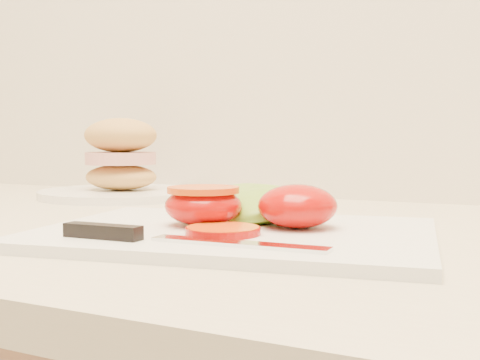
% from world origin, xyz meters
% --- Properties ---
extents(cutting_board, '(0.40, 0.32, 0.01)m').
position_xyz_m(cutting_board, '(-0.29, 1.60, 0.94)').
color(cutting_board, silver).
rests_on(cutting_board, counter).
extents(tomato_half_dome, '(0.08, 0.08, 0.04)m').
position_xyz_m(tomato_half_dome, '(-0.24, 1.63, 0.96)').
color(tomato_half_dome, '#B50100').
rests_on(tomato_half_dome, cutting_board).
extents(tomato_half_cut, '(0.08, 0.08, 0.04)m').
position_xyz_m(tomato_half_cut, '(-0.33, 1.60, 0.96)').
color(tomato_half_cut, '#B50100').
rests_on(tomato_half_cut, cutting_board).
extents(tomato_slice_0, '(0.06, 0.06, 0.01)m').
position_xyz_m(tomato_slice_0, '(-0.28, 1.56, 0.94)').
color(tomato_slice_0, '#D65816').
rests_on(tomato_slice_0, cutting_board).
extents(lettuce_leaf_0, '(0.19, 0.16, 0.03)m').
position_xyz_m(lettuce_leaf_0, '(-0.32, 1.67, 0.96)').
color(lettuce_leaf_0, '#8EC734').
rests_on(lettuce_leaf_0, cutting_board).
extents(knife, '(0.23, 0.04, 0.01)m').
position_xyz_m(knife, '(-0.32, 1.51, 0.94)').
color(knife, silver).
rests_on(knife, cutting_board).
extents(sandwich_plate, '(0.26, 0.26, 0.13)m').
position_xyz_m(sandwich_plate, '(-0.63, 1.88, 0.98)').
color(sandwich_plate, white).
rests_on(sandwich_plate, counter).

